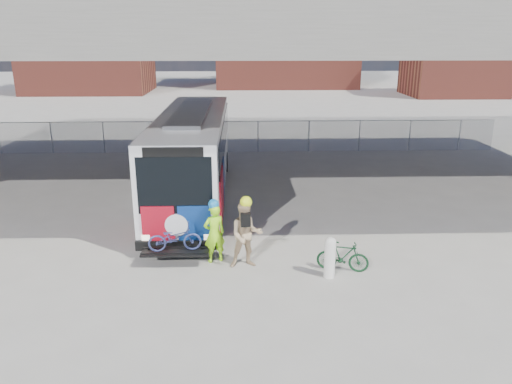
{
  "coord_description": "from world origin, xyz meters",
  "views": [
    {
      "loc": [
        -0.02,
        -16.89,
        6.62
      ],
      "look_at": [
        0.48,
        -1.0,
        1.6
      ],
      "focal_mm": 35.0,
      "sensor_mm": 36.0,
      "label": 1
    }
  ],
  "objects_px": {
    "bollard": "(330,256)",
    "cyclist_hivis": "(214,232)",
    "cyclist_tan": "(246,234)",
    "bike_parked": "(343,256)",
    "bus": "(193,149)"
  },
  "relations": [
    {
      "from": "bus",
      "to": "bike_parked",
      "type": "distance_m",
      "value": 8.79
    },
    {
      "from": "bike_parked",
      "to": "bollard",
      "type": "bearing_deg",
      "value": 145.44
    },
    {
      "from": "bollard",
      "to": "bike_parked",
      "type": "height_order",
      "value": "bollard"
    },
    {
      "from": "cyclist_hivis",
      "to": "bike_parked",
      "type": "bearing_deg",
      "value": 146.49
    },
    {
      "from": "bollard",
      "to": "cyclist_hivis",
      "type": "relative_size",
      "value": 0.61
    },
    {
      "from": "bus",
      "to": "bollard",
      "type": "distance_m",
      "value": 8.83
    },
    {
      "from": "bus",
      "to": "cyclist_tan",
      "type": "relative_size",
      "value": 5.86
    },
    {
      "from": "bus",
      "to": "bike_parked",
      "type": "xyz_separation_m",
      "value": [
        4.93,
        -7.09,
        -1.65
      ]
    },
    {
      "from": "bollard",
      "to": "cyclist_tan",
      "type": "height_order",
      "value": "cyclist_tan"
    },
    {
      "from": "bollard",
      "to": "cyclist_tan",
      "type": "bearing_deg",
      "value": 162.04
    },
    {
      "from": "cyclist_hivis",
      "to": "cyclist_tan",
      "type": "bearing_deg",
      "value": 136.62
    },
    {
      "from": "bollard",
      "to": "cyclist_hivis",
      "type": "bearing_deg",
      "value": 161.11
    },
    {
      "from": "bus",
      "to": "bollard",
      "type": "height_order",
      "value": "bus"
    },
    {
      "from": "bus",
      "to": "cyclist_hivis",
      "type": "distance_m",
      "value": 6.54
    },
    {
      "from": "bollard",
      "to": "bike_parked",
      "type": "distance_m",
      "value": 0.62
    }
  ]
}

